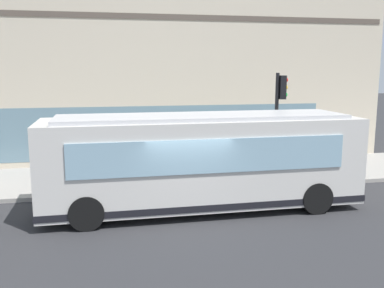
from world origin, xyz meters
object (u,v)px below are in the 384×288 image
Objects in this scene: traffic_light_near_corner at (280,106)px; pedestrian_by_light_pole at (287,149)px; city_bus_nearside at (202,162)px; pedestrian_walking_along_curb at (206,153)px; fire_hydrant at (153,157)px.

traffic_light_near_corner is 2.23m from pedestrian_by_light_pole.
city_bus_nearside is 5.68× the size of pedestrian_by_light_pole.
fire_hydrant is at bearing 35.83° from pedestrian_walking_along_curb.
city_bus_nearside is 6.30m from fire_hydrant.
pedestrian_by_light_pole reaches higher than fire_hydrant.
pedestrian_by_light_pole is (-2.73, -5.31, 0.66)m from fire_hydrant.
city_bus_nearside is 2.40× the size of traffic_light_near_corner.
pedestrian_by_light_pole is (3.42, -4.39, -0.38)m from city_bus_nearside.
traffic_light_near_corner is 2.45× the size of pedestrian_walking_along_curb.
pedestrian_walking_along_curb reaches higher than fire_hydrant.
fire_hydrant is at bearing 8.54° from city_bus_nearside.
pedestrian_walking_along_curb is at bearing -15.03° from city_bus_nearside.
city_bus_nearside reaches higher than fire_hydrant.
city_bus_nearside is 13.60× the size of fire_hydrant.
traffic_light_near_corner is 3.45m from pedestrian_walking_along_curb.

